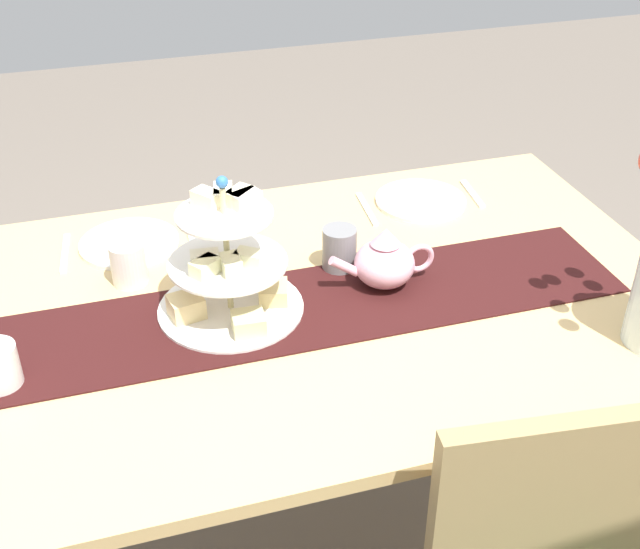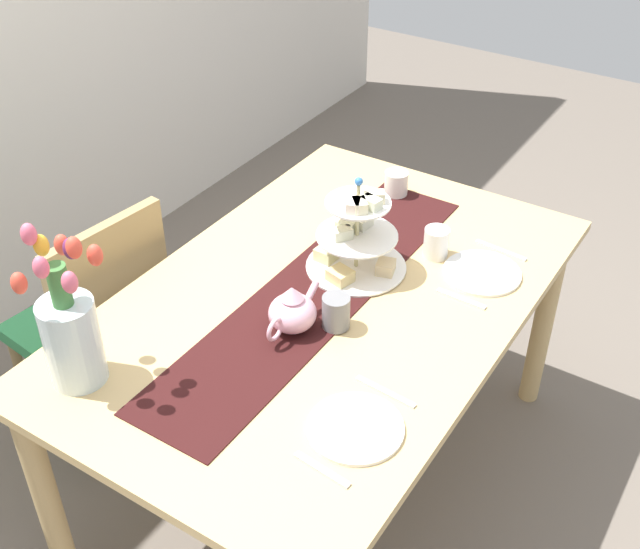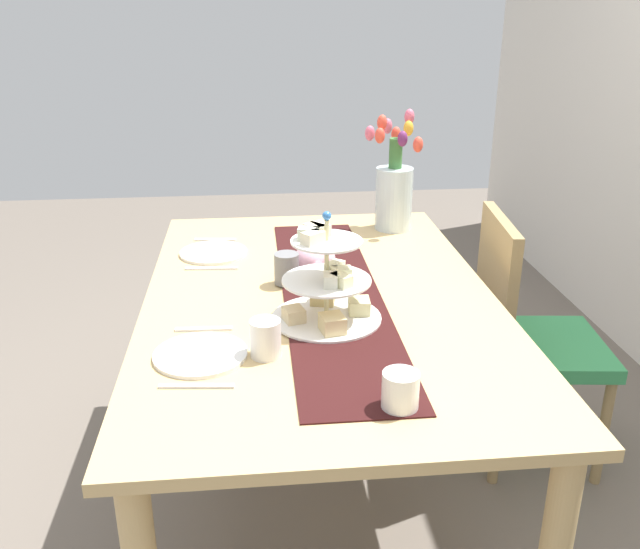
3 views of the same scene
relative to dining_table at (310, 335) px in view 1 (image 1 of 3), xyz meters
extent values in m
plane|color=#6B6056|center=(0.00, 0.00, -0.66)|extent=(8.00, 8.00, 0.00)
cube|color=tan|center=(0.00, 0.00, 0.09)|extent=(1.61, 1.03, 0.03)
cylinder|color=tan|center=(-0.74, -0.44, -0.30)|extent=(0.07, 0.07, 0.73)
cube|color=#9C8254|center=(-0.23, 0.62, 0.02)|extent=(0.42, 0.08, 0.45)
cube|color=black|center=(0.00, 0.03, 0.10)|extent=(1.32, 0.29, 0.00)
cylinder|color=beige|center=(0.17, 0.00, 0.24)|extent=(0.01, 0.01, 0.28)
cylinder|color=white|center=(0.17, 0.00, 0.11)|extent=(0.30, 0.30, 0.01)
cylinder|color=white|center=(0.17, 0.00, 0.22)|extent=(0.24, 0.24, 0.01)
cylinder|color=white|center=(0.17, 0.00, 0.33)|extent=(0.19, 0.19, 0.01)
cube|color=beige|center=(0.26, 0.01, 0.13)|extent=(0.08, 0.07, 0.05)
cube|color=beige|center=(0.15, 0.09, 0.13)|extent=(0.07, 0.06, 0.04)
cube|color=#DEC680|center=(0.08, 0.00, 0.13)|extent=(0.07, 0.08, 0.04)
cube|color=beige|center=(0.19, -0.09, 0.13)|extent=(0.07, 0.07, 0.04)
cube|color=silver|center=(0.21, 0.01, 0.24)|extent=(0.06, 0.04, 0.03)
cube|color=#ECEAB7|center=(0.22, 0.03, 0.24)|extent=(0.07, 0.06, 0.03)
cube|color=beige|center=(0.17, 0.04, 0.24)|extent=(0.04, 0.06, 0.03)
cube|color=beige|center=(0.13, 0.03, 0.24)|extent=(0.07, 0.06, 0.03)
cube|color=#F4DFCA|center=(0.12, -0.01, 0.35)|extent=(0.07, 0.06, 0.03)
cube|color=beige|center=(0.13, -0.03, 0.35)|extent=(0.07, 0.06, 0.03)
cube|color=silver|center=(0.16, -0.05, 0.35)|extent=(0.05, 0.06, 0.03)
cube|color=#F4E5BD|center=(0.19, -0.04, 0.35)|extent=(0.06, 0.07, 0.03)
sphere|color=#3370B7|center=(0.17, 0.00, 0.40)|extent=(0.02, 0.02, 0.02)
ellipsoid|color=#E5A8BC|center=(-0.17, 0.00, 0.15)|extent=(0.13, 0.13, 0.10)
cone|color=#E5A8BC|center=(-0.17, 0.00, 0.22)|extent=(0.06, 0.06, 0.04)
cylinder|color=#E5A8BC|center=(-0.08, 0.00, 0.16)|extent=(0.07, 0.02, 0.06)
torus|color=#E5A8BC|center=(-0.25, 0.00, 0.15)|extent=(0.07, 0.01, 0.07)
cylinder|color=white|center=(-0.39, -0.33, 0.11)|extent=(0.23, 0.23, 0.01)
cube|color=silver|center=(-0.53, -0.33, 0.10)|extent=(0.03, 0.15, 0.01)
cube|color=silver|center=(-0.24, -0.33, 0.10)|extent=(0.03, 0.17, 0.01)
cylinder|color=white|center=(0.34, -0.33, 0.11)|extent=(0.23, 0.23, 0.01)
cube|color=silver|center=(0.20, -0.33, 0.10)|extent=(0.02, 0.15, 0.01)
cube|color=silver|center=(0.49, -0.33, 0.10)|extent=(0.03, 0.17, 0.01)
cylinder|color=slate|center=(-0.09, -0.09, 0.15)|extent=(0.08, 0.08, 0.09)
cylinder|color=white|center=(0.36, -0.17, 0.15)|extent=(0.08, 0.08, 0.09)
camera|label=1|loc=(0.39, 1.38, 1.09)|focal=46.20mm
camera|label=2|loc=(-1.53, -0.97, 1.50)|focal=45.19mm
camera|label=3|loc=(1.84, -0.19, 0.91)|focal=38.34mm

